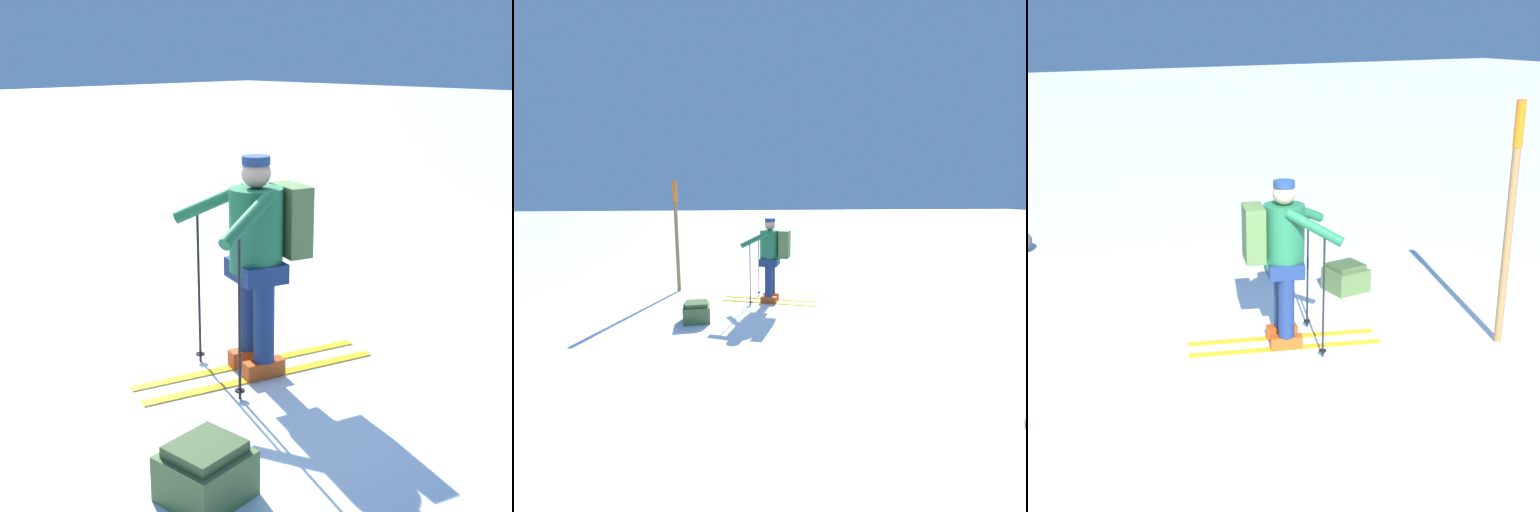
% 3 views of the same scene
% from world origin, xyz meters
% --- Properties ---
extents(ground_plane, '(80.00, 80.00, 0.00)m').
position_xyz_m(ground_plane, '(0.00, 0.00, 0.00)').
color(ground_plane, white).
extents(skier, '(1.86, 1.03, 1.60)m').
position_xyz_m(skier, '(0.19, 0.61, 0.93)').
color(skier, gold).
rests_on(skier, ground_plane).
extents(dropped_backpack, '(0.45, 0.42, 0.32)m').
position_xyz_m(dropped_backpack, '(1.53, 1.51, 0.15)').
color(dropped_backpack, '#4C6B38').
rests_on(dropped_backpack, ground_plane).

